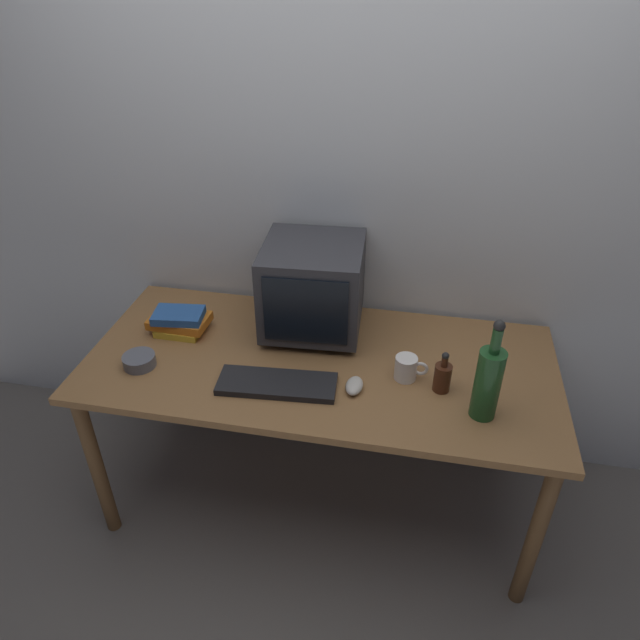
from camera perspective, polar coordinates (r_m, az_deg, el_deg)
The scene contains 11 objects.
ground_plane at distance 2.70m, azimuth 0.00°, elevation -16.70°, with size 6.00×6.00×0.00m, color slate.
back_wall at distance 2.34m, azimuth 2.22°, elevation 12.75°, with size 4.00×0.08×2.50m, color silver.
desk at distance 2.23m, azimuth 0.00°, elevation -5.60°, with size 1.76×0.80×0.75m.
crt_monitor at distance 2.25m, azimuth -0.70°, elevation 3.27°, with size 0.40×0.41×0.37m.
keyboard at distance 2.06m, azimuth -4.27°, elevation -6.32°, with size 0.42×0.15×0.02m, color black.
computer_mouse at distance 2.04m, azimuth 3.41°, elevation -6.51°, with size 0.06×0.10×0.04m, color beige.
bottle_tall at distance 1.94m, azimuth 16.29°, elevation -5.83°, with size 0.09×0.09×0.37m.
bottle_short at distance 2.05m, azimuth 12.03°, elevation -5.47°, with size 0.06×0.06×0.16m.
book_stack at distance 2.38m, azimuth -13.74°, elevation -0.10°, with size 0.24×0.17×0.10m.
mug at distance 2.09m, azimuth 8.57°, elevation -4.72°, with size 0.12×0.08×0.09m.
cd_spindle at distance 2.24m, azimuth -17.45°, elevation -3.86°, with size 0.12×0.12×0.04m, color #595B66.
Camera 1 is at (0.33, -1.70, 2.07)m, focal length 32.34 mm.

